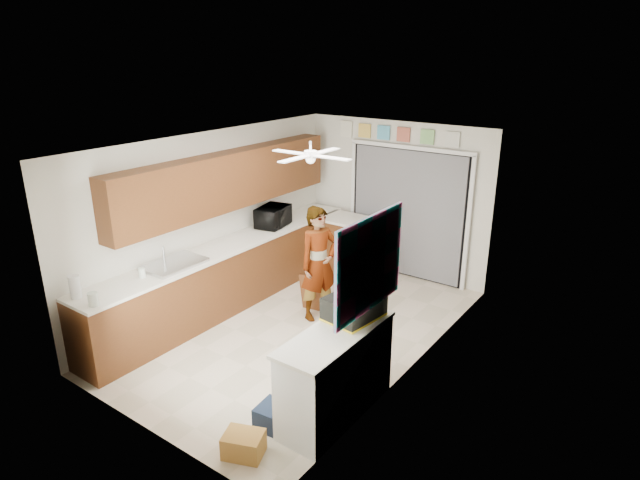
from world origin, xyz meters
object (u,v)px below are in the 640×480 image
Objects in this scene: cardboard_box at (244,444)px; dog at (362,304)px; paper_towel_roll at (75,287)px; suitcase at (354,306)px; microwave at (273,216)px; navy_crate at (276,417)px; man at (319,264)px.

dog reaches higher than cardboard_box.
suitcase is (2.75, 1.41, -0.01)m from paper_towel_roll.
microwave is 1.52× the size of navy_crate.
man is (-1.03, 2.61, 0.69)m from cardboard_box.
suitcase is 2.01m from dog.
microwave is 2.00m from dog.
paper_towel_roll is 3.02m from man.
microwave reaches higher than suitcase.
suitcase is at bearing -113.03° from man.
man is (-1.03, 2.15, 0.69)m from navy_crate.
suitcase is 1.34m from navy_crate.
microwave is 1.12× the size of dog.
man reaches higher than navy_crate.
cardboard_box is 3.01m from dog.
microwave is 0.35× the size of man.
man reaches higher than cardboard_box.
microwave is at bearing 126.05° from cardboard_box.
navy_crate is at bearing -102.52° from suitcase.
man reaches higher than microwave.
navy_crate is at bearing -152.00° from microwave.
suitcase is at bearing 76.80° from cardboard_box.
suitcase is 1.60× the size of cardboard_box.
paper_towel_roll is 0.52× the size of dog.
paper_towel_roll is (-0.12, -3.22, -0.03)m from microwave.
cardboard_box is 0.71× the size of dog.
microwave reaches higher than dog.
dog is (1.89, 3.01, -0.87)m from paper_towel_roll.
paper_towel_roll reaches higher than cardboard_box.
paper_towel_roll is 2.62m from cardboard_box.
cardboard_box is (2.43, 0.05, -0.96)m from paper_towel_roll.
cardboard_box is (-0.32, -1.36, -0.95)m from suitcase.
cardboard_box is 0.96× the size of navy_crate.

